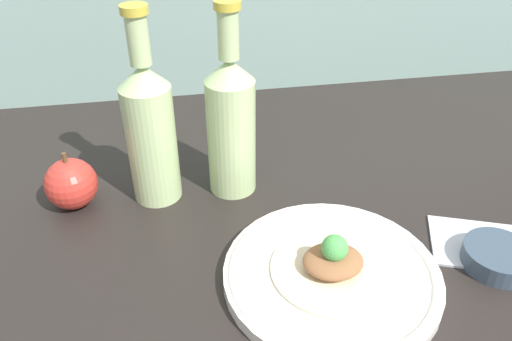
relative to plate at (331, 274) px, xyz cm
name	(u,v)px	position (x,y,z in cm)	size (l,w,h in cm)	color
ground_plane	(264,248)	(-7.38, 9.85, -3.18)	(180.00, 110.00, 4.00)	black
plate	(331,274)	(0.00, 0.00, 0.00)	(29.23, 29.23, 2.21)	silver
plated_food	(333,262)	(0.00, 0.00, 2.17)	(16.56, 16.56, 5.83)	beige
cider_bottle_left	(150,129)	(-22.72, 23.94, 11.30)	(7.83, 7.83, 31.47)	#B7D18E
cider_bottle_right	(231,122)	(-10.10, 23.94, 11.30)	(7.83, 7.83, 31.47)	#B7D18E
apple	(71,184)	(-36.08, 23.44, 2.98)	(8.30, 8.30, 9.89)	red
napkin	(483,244)	(23.94, 2.60, -0.78)	(17.54, 15.39, 0.80)	#B7BCC6
dipping_bowl	(497,257)	(23.61, -1.19, 0.27)	(9.56, 9.56, 2.89)	#384756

